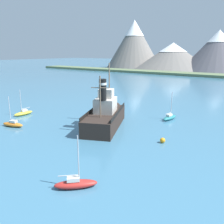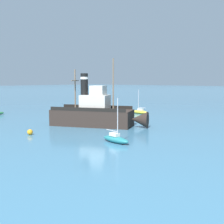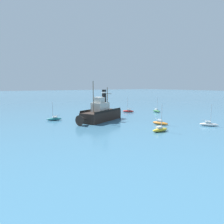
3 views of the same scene
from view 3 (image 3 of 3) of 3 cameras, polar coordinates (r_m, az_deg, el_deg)
The scene contains 9 objects.
ground_plane at distance 50.25m, azimuth -3.30°, elevation -2.59°, with size 600.00×600.00×0.00m, color teal.
old_tugboat at distance 50.38m, azimuth -3.44°, elevation -0.45°, with size 8.91×14.54×9.90m.
sailboat_teal at distance 53.12m, azimuth -16.21°, elevation -1.85°, with size 1.62×3.92×4.90m.
sailboat_yellow at distance 39.89m, azimuth 13.56°, elevation -4.88°, with size 1.22×3.83×4.90m.
sailboat_orange at distance 46.90m, azimuth 13.60°, elevation -3.00°, with size 3.96×2.08×4.90m.
sailboat_green at distance 68.26m, azimuth 12.62°, elevation 0.33°, with size 3.95×1.98×4.90m.
sailboat_red at distance 66.49m, azimuth 4.66°, elevation 0.30°, with size 3.48×3.45×4.90m.
sailboat_white at distance 48.95m, azimuth 25.92°, elevation -3.13°, with size 3.71×3.14×4.90m.
mooring_buoy at distance 60.39m, azimuth -7.25°, elevation -0.56°, with size 0.69×0.69×0.69m, color orange.
Camera 3 is at (-42.78, 24.80, 8.97)m, focal length 32.00 mm.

